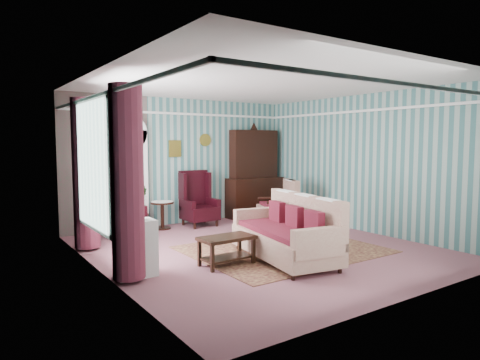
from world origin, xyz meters
TOP-DOWN VIEW (x-y plane):
  - floor at (0.00, 0.00)m, footprint 6.00×6.00m
  - room_shell at (-0.62, 0.18)m, footprint 5.53×6.02m
  - bookcase at (-1.35, 2.84)m, footprint 0.80×0.28m
  - dresser_hutch at (1.90, 2.72)m, footprint 1.50×0.56m
  - wingback_left at (-1.60, 2.45)m, footprint 0.76×0.80m
  - wingback_right at (0.15, 2.45)m, footprint 0.76×0.80m
  - seated_woman at (-1.60, 2.45)m, footprint 0.44×0.40m
  - round_side_table at (-0.70, 2.60)m, footprint 0.50×0.50m
  - nest_table at (2.47, 0.90)m, footprint 0.45×0.38m
  - plant_stand at (-2.40, -0.30)m, footprint 0.55×0.35m
  - rug at (0.30, -0.30)m, footprint 3.20×2.60m
  - sofa at (-0.12, -0.82)m, footprint 1.44×2.27m
  - floral_armchair at (1.59, 1.44)m, footprint 1.06×1.10m
  - coffee_table at (-1.04, -0.54)m, footprint 0.86×0.48m
  - potted_plant_a at (-2.44, -0.37)m, footprint 0.48×0.45m
  - potted_plant_b at (-2.32, -0.20)m, footprint 0.34×0.31m
  - potted_plant_c at (-2.50, -0.30)m, footprint 0.24×0.24m

SIDE VIEW (x-z plane):
  - floor at x=0.00m, z-range 0.00..0.00m
  - rug at x=0.30m, z-range 0.00..0.01m
  - coffee_table at x=-1.04m, z-range 0.00..0.45m
  - nest_table at x=2.47m, z-range 0.00..0.54m
  - round_side_table at x=-0.70m, z-range 0.00..0.60m
  - plant_stand at x=-2.40m, z-range 0.00..0.80m
  - floral_armchair at x=1.59m, z-range 0.00..1.01m
  - sofa at x=-0.12m, z-range 0.00..1.05m
  - seated_woman at x=-1.60m, z-range 0.00..1.18m
  - wingback_left at x=-1.60m, z-range 0.00..1.25m
  - wingback_right at x=0.15m, z-range 0.00..1.25m
  - potted_plant_c at x=-2.50m, z-range 0.80..1.15m
  - potted_plant_a at x=-2.44m, z-range 0.80..1.24m
  - potted_plant_b at x=-2.32m, z-range 0.80..1.29m
  - bookcase at x=-1.35m, z-range 0.00..2.24m
  - dresser_hutch at x=1.90m, z-range 0.00..2.36m
  - room_shell at x=-0.62m, z-range 0.55..3.46m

